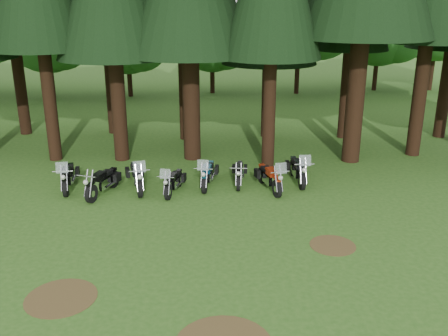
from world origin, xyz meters
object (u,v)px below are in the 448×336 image
at_px(motorcycle_1, 103,183).
at_px(motorcycle_7, 298,171).
at_px(motorcycle_2, 137,177).
at_px(motorcycle_3, 174,182).
at_px(motorcycle_0, 68,177).
at_px(motorcycle_6, 270,178).
at_px(motorcycle_5, 239,174).
at_px(motorcycle_4, 208,175).

height_order(motorcycle_1, motorcycle_7, motorcycle_7).
relative_size(motorcycle_2, motorcycle_3, 1.18).
bearing_deg(motorcycle_0, motorcycle_6, -9.34).
distance_m(motorcycle_1, motorcycle_6, 6.41).
relative_size(motorcycle_3, motorcycle_5, 0.99).
xyz_separation_m(motorcycle_5, motorcycle_7, (2.38, 0.09, 0.07)).
xyz_separation_m(motorcycle_3, motorcycle_6, (3.72, 0.17, 0.05)).
distance_m(motorcycle_0, motorcycle_1, 1.59).
distance_m(motorcycle_0, motorcycle_2, 2.69).
relative_size(motorcycle_1, motorcycle_3, 1.09).
distance_m(motorcycle_0, motorcycle_6, 7.87).
bearing_deg(motorcycle_6, motorcycle_1, 167.93).
bearing_deg(motorcycle_2, motorcycle_6, -16.91).
bearing_deg(motorcycle_5, motorcycle_6, -26.30).
bearing_deg(motorcycle_4, motorcycle_5, 18.26).
relative_size(motorcycle_4, motorcycle_5, 1.10).
relative_size(motorcycle_2, motorcycle_7, 1.00).
distance_m(motorcycle_6, motorcycle_7, 1.48).
relative_size(motorcycle_5, motorcycle_6, 0.90).
xyz_separation_m(motorcycle_3, motorcycle_4, (1.32, 0.69, 0.05)).
bearing_deg(motorcycle_4, motorcycle_7, 14.00).
bearing_deg(motorcycle_3, motorcycle_1, -164.77).
xyz_separation_m(motorcycle_0, motorcycle_7, (9.10, 0.39, 0.02)).
xyz_separation_m(motorcycle_1, motorcycle_2, (1.23, 0.47, 0.03)).
bearing_deg(motorcycle_3, motorcycle_5, 32.82).
height_order(motorcycle_2, motorcycle_6, motorcycle_2).
relative_size(motorcycle_0, motorcycle_5, 1.12).
distance_m(motorcycle_0, motorcycle_4, 5.46).
xyz_separation_m(motorcycle_1, motorcycle_3, (2.69, 0.06, -0.05)).
distance_m(motorcycle_5, motorcycle_6, 1.34).
height_order(motorcycle_0, motorcycle_7, motorcycle_7).
bearing_deg(motorcycle_6, motorcycle_7, 18.54).
bearing_deg(motorcycle_6, motorcycle_2, 163.20).
bearing_deg(motorcycle_2, motorcycle_5, -7.58).
bearing_deg(motorcycle_1, motorcycle_5, 29.43).
xyz_separation_m(motorcycle_3, motorcycle_5, (2.58, 0.88, -0.00)).
distance_m(motorcycle_2, motorcycle_3, 1.51).
bearing_deg(motorcycle_7, motorcycle_2, -177.13).
bearing_deg(motorcycle_2, motorcycle_3, -30.04).
bearing_deg(motorcycle_5, motorcycle_7, 7.91).
bearing_deg(motorcycle_0, motorcycle_2, -9.89).
relative_size(motorcycle_1, motorcycle_5, 1.07).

